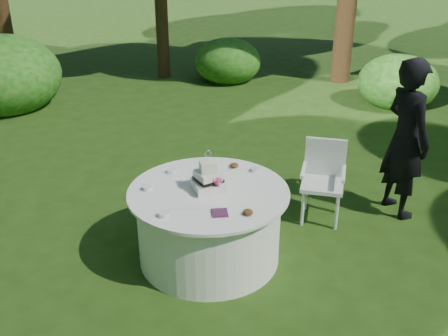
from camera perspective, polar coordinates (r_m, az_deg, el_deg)
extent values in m
plane|color=#213B10|center=(5.43, -1.60, -9.66)|extent=(80.00, 80.00, 0.00)
cube|color=#4D2141|center=(4.63, -0.47, -4.90)|extent=(0.14, 0.14, 0.02)
ellipsoid|color=white|center=(4.73, -3.31, -4.30)|extent=(0.48, 0.07, 0.01)
imported|color=black|center=(6.17, 19.21, 3.05)|extent=(0.58, 0.75, 1.83)
cylinder|color=white|center=(5.22, -1.65, -6.33)|extent=(1.40, 1.40, 0.74)
cylinder|color=white|center=(5.03, -1.70, -2.60)|extent=(1.56, 1.56, 0.03)
cube|color=beige|center=(5.01, -1.71, -1.89)|extent=(0.33, 0.33, 0.09)
cube|color=white|center=(4.96, -1.72, -0.86)|extent=(0.28, 0.28, 0.09)
cube|color=white|center=(4.92, -1.74, 0.18)|extent=(0.16, 0.16, 0.09)
cube|color=black|center=(4.98, -1.72, -1.22)|extent=(0.30, 0.30, 0.03)
sphere|color=#B93662|center=(4.89, -0.69, -1.50)|extent=(0.07, 0.07, 0.07)
cylinder|color=silver|center=(4.89, -1.75, 0.97)|extent=(0.01, 0.01, 0.05)
torus|color=silver|center=(4.87, -1.76, 1.62)|extent=(0.07, 0.02, 0.07)
cube|color=silver|center=(5.95, 10.66, -1.77)|extent=(0.59, 0.59, 0.04)
cube|color=white|center=(6.04, 10.97, 1.14)|extent=(0.45, 0.20, 0.46)
cylinder|color=silver|center=(5.91, 8.56, -4.37)|extent=(0.04, 0.04, 0.42)
cylinder|color=silver|center=(5.90, 12.16, -4.74)|extent=(0.04, 0.04, 0.42)
cylinder|color=white|center=(6.23, 8.90, -2.71)|extent=(0.04, 0.04, 0.42)
cylinder|color=white|center=(6.22, 12.31, -3.06)|extent=(0.04, 0.04, 0.42)
cube|color=white|center=(5.89, 8.67, -0.17)|extent=(0.18, 0.40, 0.04)
cube|color=white|center=(5.88, 12.90, -0.60)|extent=(0.18, 0.40, 0.04)
cylinder|color=white|center=(5.40, 3.44, -0.17)|extent=(0.10, 0.10, 0.04)
cylinder|color=white|center=(5.38, -5.68, -0.34)|extent=(0.10, 0.10, 0.04)
cylinder|color=white|center=(4.62, -6.56, -5.03)|extent=(0.10, 0.10, 0.04)
cylinder|color=white|center=(5.08, -8.35, -2.16)|extent=(0.10, 0.10, 0.04)
ellipsoid|color=#562D16|center=(4.62, 2.62, -4.83)|extent=(0.09, 0.09, 0.05)
ellipsoid|color=#562D16|center=(5.47, 1.12, 0.29)|extent=(0.09, 0.09, 0.05)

